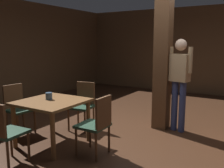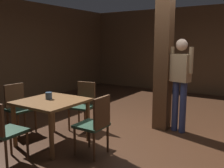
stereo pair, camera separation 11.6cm
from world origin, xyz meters
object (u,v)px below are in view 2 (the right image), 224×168
chair_east (95,122)px  napkin_cup (49,96)px  standing_person (180,79)px  chair_south (2,129)px  chair_north (84,103)px  chair_west (18,106)px  dining_table (52,107)px

chair_east → napkin_cup: bearing=179.7°
standing_person → napkin_cup: bearing=-134.9°
chair_south → chair_north: (-0.03, 1.75, 0.00)m
chair_south → napkin_cup: bearing=94.9°
chair_north → chair_west: same height
chair_east → chair_west: size_ratio=1.00×
chair_north → standing_person: 1.87m
chair_south → chair_west: (-0.90, 0.93, 0.00)m
chair_west → standing_person: (2.48, 1.64, 0.50)m
chair_west → chair_south: bearing=-45.9°
chair_east → standing_person: (0.70, 1.66, 0.50)m
chair_south → standing_person: 3.06m
chair_south → chair_east: same height
dining_table → chair_west: (-0.91, 0.05, -0.11)m
dining_table → chair_south: bearing=-90.6°
chair_north → napkin_cup: (-0.04, -0.84, 0.29)m
napkin_cup → standing_person: 2.35m
chair_west → napkin_cup: chair_west is taller
chair_south → chair_north: size_ratio=1.00×
chair_north → napkin_cup: 0.89m
standing_person → chair_west: bearing=-146.4°
dining_table → chair_west: bearing=177.1°
chair_south → napkin_cup: chair_south is taller
chair_west → dining_table: bearing=-2.9°
chair_east → chair_north: 1.24m
standing_person → dining_table: bearing=-132.8°
chair_south → napkin_cup: 0.96m
chair_south → chair_east: size_ratio=1.00×
chair_east → chair_west: 1.78m
napkin_cup → chair_west: bearing=179.0°
chair_west → standing_person: 3.02m
napkin_cup → dining_table: bearing=-19.8°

